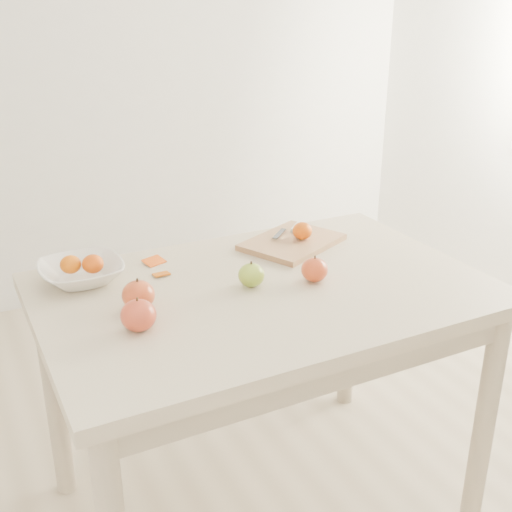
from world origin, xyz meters
name	(u,v)px	position (x,y,z in m)	size (l,w,h in m)	color
ground	(263,501)	(0.00, 0.00, 0.00)	(3.50, 3.50, 0.00)	#C6B293
table	(264,318)	(0.00, 0.00, 0.65)	(1.20, 0.80, 0.75)	beige
cutting_board	(292,242)	(0.22, 0.23, 0.76)	(0.30, 0.22, 0.02)	tan
board_tangerine	(302,231)	(0.25, 0.22, 0.80)	(0.06, 0.06, 0.05)	#DC5F07
fruit_bowl	(82,272)	(-0.43, 0.25, 0.78)	(0.23, 0.23, 0.06)	white
bowl_tangerine_near	(71,264)	(-0.46, 0.26, 0.80)	(0.06, 0.06, 0.05)	#CC5D07
bowl_tangerine_far	(93,264)	(-0.40, 0.24, 0.80)	(0.06, 0.06, 0.05)	#D25307
orange_peel_a	(154,262)	(-0.22, 0.29, 0.75)	(0.06, 0.04, 0.00)	#E85510
orange_peel_b	(161,275)	(-0.23, 0.19, 0.75)	(0.04, 0.04, 0.00)	#C95C0E
paring_knife	(294,228)	(0.27, 0.30, 0.78)	(0.15, 0.10, 0.01)	silver
apple_green	(251,275)	(-0.03, 0.02, 0.78)	(0.07, 0.07, 0.06)	#568A16
apple_red_e	(314,270)	(0.14, -0.03, 0.78)	(0.07, 0.07, 0.07)	maroon
apple_red_b	(138,295)	(-0.34, 0.03, 0.79)	(0.08, 0.08, 0.07)	maroon
apple_red_d	(138,315)	(-0.38, -0.08, 0.79)	(0.08, 0.08, 0.08)	maroon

